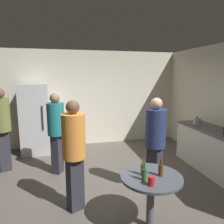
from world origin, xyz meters
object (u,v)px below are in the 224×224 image
(person_in_olive_shirt, at_px, (2,123))
(plastic_cup_red, at_px, (151,181))
(beer_bottle_brown, at_px, (161,170))
(foreground_table, at_px, (151,183))
(beer_bottle_green, at_px, (144,174))
(beer_bottle_amber, at_px, (143,169))
(person_in_teal_shirt, at_px, (56,127))
(person_in_orange_shirt, at_px, (74,148))
(refrigerator, at_px, (35,119))
(person_in_navy_shirt, at_px, (155,138))
(kettle, at_px, (197,121))

(person_in_olive_shirt, bearing_deg, plastic_cup_red, 21.91)
(beer_bottle_brown, bearing_deg, foreground_table, 166.03)
(beer_bottle_green, xyz_separation_m, plastic_cup_red, (0.03, -0.13, -0.03))
(beer_bottle_amber, bearing_deg, person_in_olive_shirt, 134.30)
(beer_bottle_amber, distance_m, person_in_teal_shirt, 2.21)
(person_in_teal_shirt, distance_m, person_in_orange_shirt, 1.34)
(plastic_cup_red, xyz_separation_m, person_in_orange_shirt, (-0.84, 0.85, 0.19))
(refrigerator, bearing_deg, person_in_navy_shirt, -48.11)
(refrigerator, distance_m, kettle, 3.98)
(person_in_olive_shirt, xyz_separation_m, person_in_orange_shirt, (1.37, -1.68, -0.06))
(beer_bottle_green, height_order, person_in_orange_shirt, person_in_orange_shirt)
(plastic_cup_red, bearing_deg, beer_bottle_amber, 89.05)
(plastic_cup_red, relative_size, person_in_orange_shirt, 0.07)
(kettle, bearing_deg, plastic_cup_red, -135.41)
(foreground_table, distance_m, beer_bottle_brown, 0.22)
(person_in_navy_shirt, bearing_deg, foreground_table, 33.44)
(beer_bottle_amber, height_order, person_in_teal_shirt, person_in_teal_shirt)
(person_in_orange_shirt, bearing_deg, beer_bottle_brown, 33.04)
(kettle, xyz_separation_m, person_in_olive_shirt, (-4.24, 0.52, 0.06))
(beer_bottle_brown, distance_m, plastic_cup_red, 0.29)
(kettle, relative_size, plastic_cup_red, 2.22)
(person_in_orange_shirt, bearing_deg, beer_bottle_green, 23.36)
(kettle, relative_size, person_in_teal_shirt, 0.15)
(foreground_table, distance_m, beer_bottle_amber, 0.22)
(refrigerator, distance_m, plastic_cup_red, 3.86)
(person_in_orange_shirt, bearing_deg, refrigerator, 172.33)
(kettle, height_order, person_in_orange_shirt, person_in_orange_shirt)
(beer_bottle_brown, bearing_deg, person_in_olive_shirt, 135.99)
(foreground_table, height_order, person_in_olive_shirt, person_in_olive_shirt)
(person_in_teal_shirt, relative_size, person_in_navy_shirt, 1.01)
(beer_bottle_brown, height_order, person_in_navy_shirt, person_in_navy_shirt)
(refrigerator, distance_m, person_in_teal_shirt, 1.43)
(kettle, distance_m, beer_bottle_green, 2.80)
(plastic_cup_red, xyz_separation_m, person_in_navy_shirt, (0.53, 1.04, 0.17))
(kettle, relative_size, beer_bottle_amber, 1.06)
(beer_bottle_amber, bearing_deg, beer_bottle_brown, -19.52)
(kettle, distance_m, person_in_teal_shirt, 3.16)
(person_in_olive_shirt, distance_m, person_in_orange_shirt, 2.17)
(person_in_teal_shirt, bearing_deg, foreground_table, -28.43)
(beer_bottle_green, bearing_deg, beer_bottle_amber, 74.08)
(kettle, bearing_deg, person_in_navy_shirt, -147.10)
(person_in_teal_shirt, height_order, person_in_orange_shirt, person_in_orange_shirt)
(beer_bottle_amber, distance_m, person_in_orange_shirt, 1.03)
(beer_bottle_green, bearing_deg, foreground_table, 32.42)
(beer_bottle_green, xyz_separation_m, person_in_olive_shirt, (-2.17, 2.39, 0.21))
(person_in_teal_shirt, height_order, person_in_navy_shirt, person_in_teal_shirt)
(refrigerator, bearing_deg, kettle, -21.70)
(beer_bottle_brown, bearing_deg, beer_bottle_green, -167.05)
(beer_bottle_green, bearing_deg, person_in_navy_shirt, 57.86)
(foreground_table, height_order, person_in_teal_shirt, person_in_teal_shirt)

